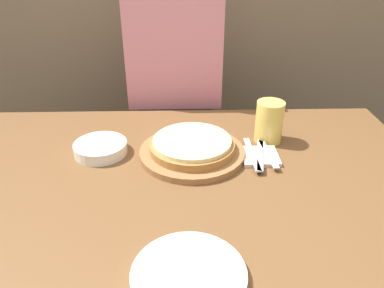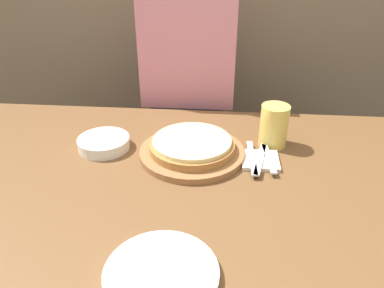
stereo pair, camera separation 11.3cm
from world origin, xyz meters
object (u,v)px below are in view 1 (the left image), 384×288
(beer_glass, at_px, (269,120))
(dinner_knife, at_px, (260,154))
(pizza_on_board, at_px, (192,148))
(dinner_plate, at_px, (189,275))
(side_bowl, at_px, (101,148))
(spoon, at_px, (268,154))
(diner_person, at_px, (177,110))
(fork, at_px, (252,154))

(beer_glass, height_order, dinner_knife, beer_glass)
(pizza_on_board, distance_m, dinner_plate, 0.47)
(side_bowl, bearing_deg, spoon, -4.75)
(dinner_knife, distance_m, diner_person, 0.59)
(spoon, bearing_deg, side_bowl, 175.25)
(dinner_plate, bearing_deg, pizza_on_board, 87.65)
(pizza_on_board, relative_size, spoon, 1.93)
(beer_glass, relative_size, dinner_plate, 0.59)
(dinner_knife, bearing_deg, diner_person, 116.47)
(pizza_on_board, height_order, dinner_knife, pizza_on_board)
(fork, xyz_separation_m, diner_person, (-0.23, 0.52, -0.08))
(dinner_plate, bearing_deg, beer_glass, 64.34)
(dinner_plate, height_order, dinner_knife, dinner_plate)
(spoon, bearing_deg, pizza_on_board, 174.73)
(fork, bearing_deg, diner_person, 114.22)
(dinner_plate, relative_size, fork, 1.18)
(dinner_plate, xyz_separation_m, diner_person, (-0.03, 0.97, -0.08))
(pizza_on_board, bearing_deg, fork, -6.72)
(pizza_on_board, height_order, fork, pizza_on_board)
(beer_glass, xyz_separation_m, side_bowl, (-0.53, -0.07, -0.06))
(side_bowl, bearing_deg, fork, -5.26)
(dinner_plate, bearing_deg, fork, 66.07)
(diner_person, bearing_deg, beer_glass, -53.22)
(pizza_on_board, xyz_separation_m, beer_glass, (0.25, 0.09, 0.05))
(spoon, bearing_deg, beer_glass, 79.65)
(dinner_knife, bearing_deg, fork, 180.00)
(fork, relative_size, diner_person, 0.15)
(dinner_knife, relative_size, spoon, 1.17)
(pizza_on_board, distance_m, beer_glass, 0.27)
(pizza_on_board, xyz_separation_m, dinner_plate, (-0.02, -0.47, -0.02))
(beer_glass, distance_m, spoon, 0.13)
(dinner_plate, xyz_separation_m, dinner_knife, (0.23, 0.45, 0.01))
(side_bowl, xyz_separation_m, spoon, (0.51, -0.04, -0.00))
(side_bowl, bearing_deg, dinner_knife, -4.99)
(dinner_knife, height_order, diner_person, diner_person)
(dinner_knife, height_order, spoon, same)
(side_bowl, relative_size, dinner_knife, 0.83)
(dinner_plate, distance_m, dinner_knife, 0.50)
(beer_glass, height_order, side_bowl, beer_glass)
(fork, height_order, dinner_knife, same)
(dinner_knife, bearing_deg, dinner_plate, -116.52)
(fork, relative_size, spoon, 1.17)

